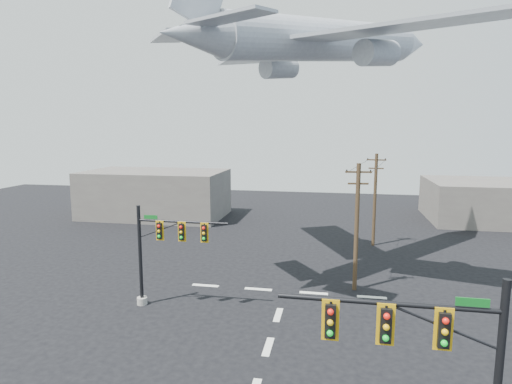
% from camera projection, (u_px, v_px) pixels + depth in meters
% --- Properties ---
extents(lane_markings, '(14.00, 21.20, 0.01)m').
position_uv_depth(lane_markings, '(272.00, 335.00, 24.20)').
color(lane_markings, silver).
rests_on(lane_markings, ground).
extents(signal_mast_near, '(7.21, 0.79, 7.19)m').
position_uv_depth(signal_mast_near, '(439.00, 371.00, 13.41)').
color(signal_mast_near, gray).
rests_on(signal_mast_near, ground).
extents(signal_mast_far, '(6.27, 0.74, 6.68)m').
position_uv_depth(signal_mast_far, '(161.00, 251.00, 27.53)').
color(signal_mast_far, gray).
rests_on(signal_mast_far, ground).
extents(utility_pole_a, '(1.84, 0.31, 9.18)m').
position_uv_depth(utility_pole_a, '(357.00, 225.00, 30.26)').
color(utility_pole_a, '#46311E').
rests_on(utility_pole_a, ground).
extents(utility_pole_b, '(1.85, 0.31, 9.14)m').
position_uv_depth(utility_pole_b, '(375.00, 198.00, 41.94)').
color(utility_pole_b, '#46311E').
rests_on(utility_pole_b, ground).
extents(power_lines, '(3.94, 12.45, 0.03)m').
position_uv_depth(power_lines, '(369.00, 166.00, 35.55)').
color(power_lines, black).
extents(airliner, '(22.92, 24.51, 7.34)m').
position_uv_depth(airliner, '(326.00, 41.00, 32.25)').
color(airliner, '#AEB4BB').
extents(building_left, '(18.00, 10.00, 6.00)m').
position_uv_depth(building_left, '(155.00, 194.00, 56.24)').
color(building_left, '#625D56').
rests_on(building_left, ground).
extents(building_right, '(14.00, 12.00, 5.00)m').
position_uv_depth(building_right, '(487.00, 201.00, 53.47)').
color(building_right, '#625D56').
rests_on(building_right, ground).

